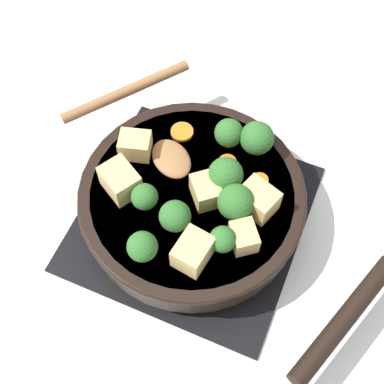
# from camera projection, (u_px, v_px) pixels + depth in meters

# --- Properties ---
(ground_plane) EXTENTS (2.40, 2.40, 0.00)m
(ground_plane) POSITION_uv_depth(u_px,v_px,m) (192.00, 218.00, 0.78)
(ground_plane) COLOR silver
(front_burner_grate) EXTENTS (0.31, 0.31, 0.03)m
(front_burner_grate) POSITION_uv_depth(u_px,v_px,m) (192.00, 214.00, 0.77)
(front_burner_grate) COLOR black
(front_burner_grate) RESTS_ON ground_plane
(skillet_pan) EXTENTS (0.43, 0.33, 0.05)m
(skillet_pan) POSITION_uv_depth(u_px,v_px,m) (194.00, 201.00, 0.73)
(skillet_pan) COLOR black
(skillet_pan) RESTS_ON front_burner_grate
(wooden_spoon) EXTENTS (0.22, 0.21, 0.02)m
(wooden_spoon) POSITION_uv_depth(u_px,v_px,m) (147.00, 121.00, 0.76)
(wooden_spoon) COLOR olive
(wooden_spoon) RESTS_ON skillet_pan
(tofu_cube_center_large) EXTENTS (0.06, 0.05, 0.04)m
(tofu_cube_center_large) POSITION_uv_depth(u_px,v_px,m) (258.00, 200.00, 0.68)
(tofu_cube_center_large) COLOR #DBB770
(tofu_cube_center_large) RESTS_ON skillet_pan
(tofu_cube_near_handle) EXTENTS (0.06, 0.06, 0.04)m
(tofu_cube_near_handle) POSITION_uv_depth(u_px,v_px,m) (120.00, 181.00, 0.70)
(tofu_cube_near_handle) COLOR #DBB770
(tofu_cube_near_handle) RESTS_ON skillet_pan
(tofu_cube_east_chunk) EXTENTS (0.05, 0.05, 0.03)m
(tofu_cube_east_chunk) POSITION_uv_depth(u_px,v_px,m) (244.00, 237.00, 0.66)
(tofu_cube_east_chunk) COLOR #DBB770
(tofu_cube_east_chunk) RESTS_ON skillet_pan
(tofu_cube_west_chunk) EXTENTS (0.04, 0.05, 0.04)m
(tofu_cube_west_chunk) POSITION_uv_depth(u_px,v_px,m) (193.00, 252.00, 0.65)
(tofu_cube_west_chunk) COLOR #DBB770
(tofu_cube_west_chunk) RESTS_ON skillet_pan
(tofu_cube_back_piece) EXTENTS (0.05, 0.04, 0.03)m
(tofu_cube_back_piece) POSITION_uv_depth(u_px,v_px,m) (135.00, 145.00, 0.73)
(tofu_cube_back_piece) COLOR #DBB770
(tofu_cube_back_piece) RESTS_ON skillet_pan
(tofu_cube_front_piece) EXTENTS (0.05, 0.05, 0.03)m
(tofu_cube_front_piece) POSITION_uv_depth(u_px,v_px,m) (205.00, 193.00, 0.69)
(tofu_cube_front_piece) COLOR #DBB770
(tofu_cube_front_piece) RESTS_ON skillet_pan
(broccoli_floret_near_spoon) EXTENTS (0.04, 0.04, 0.05)m
(broccoli_floret_near_spoon) POSITION_uv_depth(u_px,v_px,m) (179.00, 218.00, 0.66)
(broccoli_floret_near_spoon) COLOR #709956
(broccoli_floret_near_spoon) RESTS_ON skillet_pan
(broccoli_floret_center_top) EXTENTS (0.05, 0.05, 0.05)m
(broccoli_floret_center_top) POSITION_uv_depth(u_px,v_px,m) (226.00, 175.00, 0.69)
(broccoli_floret_center_top) COLOR #709956
(broccoli_floret_center_top) RESTS_ON skillet_pan
(broccoli_floret_east_rim) EXTENTS (0.04, 0.04, 0.05)m
(broccoli_floret_east_rim) POSITION_uv_depth(u_px,v_px,m) (142.00, 247.00, 0.64)
(broccoli_floret_east_rim) COLOR #709956
(broccoli_floret_east_rim) RESTS_ON skillet_pan
(broccoli_floret_west_rim) EXTENTS (0.05, 0.05, 0.05)m
(broccoli_floret_west_rim) POSITION_uv_depth(u_px,v_px,m) (236.00, 202.00, 0.67)
(broccoli_floret_west_rim) COLOR #709956
(broccoli_floret_west_rim) RESTS_ON skillet_pan
(broccoli_floret_north_edge) EXTENTS (0.03, 0.03, 0.04)m
(broccoli_floret_north_edge) POSITION_uv_depth(u_px,v_px,m) (223.00, 240.00, 0.65)
(broccoli_floret_north_edge) COLOR #709956
(broccoli_floret_north_edge) RESTS_ON skillet_pan
(broccoli_floret_south_cluster) EXTENTS (0.04, 0.04, 0.05)m
(broccoli_floret_south_cluster) POSITION_uv_depth(u_px,v_px,m) (229.00, 133.00, 0.73)
(broccoli_floret_south_cluster) COLOR #709956
(broccoli_floret_south_cluster) RESTS_ON skillet_pan
(broccoli_floret_mid_floret) EXTENTS (0.04, 0.04, 0.04)m
(broccoli_floret_mid_floret) POSITION_uv_depth(u_px,v_px,m) (145.00, 197.00, 0.68)
(broccoli_floret_mid_floret) COLOR #709956
(broccoli_floret_mid_floret) RESTS_ON skillet_pan
(broccoli_floret_small_inner) EXTENTS (0.05, 0.05, 0.05)m
(broccoli_floret_small_inner) POSITION_uv_depth(u_px,v_px,m) (257.00, 138.00, 0.72)
(broccoli_floret_small_inner) COLOR #709956
(broccoli_floret_small_inner) RESTS_ON skillet_pan
(carrot_slice_orange_thin) EXTENTS (0.02, 0.02, 0.01)m
(carrot_slice_orange_thin) POSITION_uv_depth(u_px,v_px,m) (227.00, 162.00, 0.73)
(carrot_slice_orange_thin) COLOR orange
(carrot_slice_orange_thin) RESTS_ON skillet_pan
(carrot_slice_near_center) EXTENTS (0.02, 0.02, 0.01)m
(carrot_slice_near_center) POSITION_uv_depth(u_px,v_px,m) (260.00, 181.00, 0.72)
(carrot_slice_near_center) COLOR orange
(carrot_slice_near_center) RESTS_ON skillet_pan
(carrot_slice_edge_slice) EXTENTS (0.03, 0.03, 0.01)m
(carrot_slice_edge_slice) POSITION_uv_depth(u_px,v_px,m) (182.00, 132.00, 0.76)
(carrot_slice_edge_slice) COLOR orange
(carrot_slice_edge_slice) RESTS_ON skillet_pan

